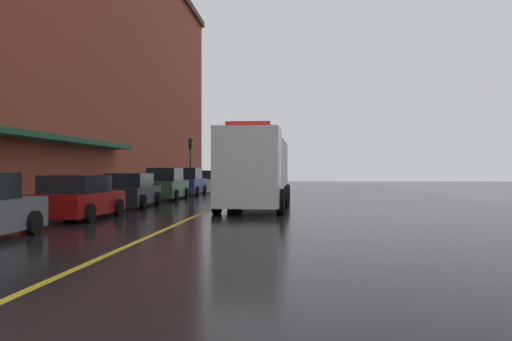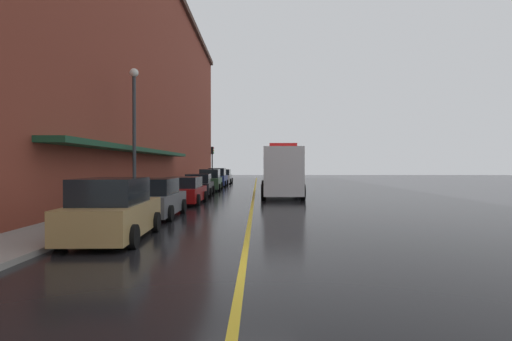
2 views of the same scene
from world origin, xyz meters
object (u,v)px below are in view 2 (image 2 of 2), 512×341
parked_car_0 (113,211)px  parking_meter_0 (207,175)px  parking_meter_1 (207,176)px  street_lamp_left (134,122)px  box_truck (281,172)px  parked_car_4 (210,180)px  parked_car_2 (185,191)px  parking_meter_2 (212,175)px  parked_car_5 (218,178)px  traffic_light_near (212,157)px  parked_car_3 (199,185)px  parked_car_1 (155,199)px  parked_car_6 (223,177)px

parked_car_0 → parking_meter_0: (-1.39, 32.29, 0.21)m
parking_meter_1 → street_lamp_left: bearing=-91.4°
box_truck → parked_car_4: bearing=-137.5°
parked_car_2 → parking_meter_2: parked_car_2 is taller
parked_car_5 → parking_meter_1: 3.18m
parked_car_2 → parked_car_4: (-0.04, 12.28, 0.13)m
parked_car_2 → parking_meter_0: size_ratio=3.19×
parked_car_0 → parked_car_4: (0.06, 23.22, 0.02)m
traffic_light_near → parked_car_4: bearing=-84.1°
parked_car_2 → parked_car_3: size_ratio=0.94×
parked_car_0 → parked_car_1: parked_car_0 is taller
parked_car_0 → parked_car_1: bearing=-1.1°
parked_car_0 → parking_meter_2: parked_car_0 is taller
parked_car_3 → box_truck: box_truck is taller
parked_car_6 → parking_meter_1: 3.89m
box_truck → traffic_light_near: traffic_light_near is taller
traffic_light_near → box_truck: bearing=-70.2°
street_lamp_left → parking_meter_0: bearing=88.6°
parking_meter_0 → parked_car_4: bearing=-80.9°
parking_meter_0 → parking_meter_2: (0.00, 4.24, 0.00)m
parked_car_0 → parked_car_2: parked_car_0 is taller
parked_car_3 → parked_car_4: (0.08, 6.17, 0.12)m
parked_car_4 → parked_car_6: bearing=-1.5°
parked_car_2 → traffic_light_near: size_ratio=0.99×
parked_car_2 → parked_car_5: 18.40m
parked_car_1 → street_lamp_left: bearing=29.9°
parked_car_4 → parking_meter_2: parked_car_4 is taller
parked_car_4 → parking_meter_0: (-1.45, 9.08, 0.20)m
parked_car_2 → traffic_light_near: 25.96m
parked_car_6 → parking_meter_0: 3.76m
parked_car_1 → box_truck: size_ratio=0.47×
parked_car_4 → parked_car_6: size_ratio=1.00×
parking_meter_0 → parked_car_2: bearing=-86.0°
parked_car_2 → parking_meter_1: 21.27m
parked_car_1 → parking_meter_2: parked_car_1 is taller
parked_car_2 → parking_meter_1: parked_car_2 is taller
parking_meter_2 → traffic_light_near: size_ratio=0.31×
box_truck → parked_car_6: bearing=-162.1°
parked_car_3 → box_truck: (5.92, -0.43, 0.96)m
parked_car_4 → parking_meter_0: bearing=7.7°
parked_car_4 → parking_meter_0: parked_car_4 is taller
parked_car_3 → parked_car_0: bearing=177.9°
parked_car_4 → box_truck: (5.85, -6.60, 0.85)m
parked_car_4 → traffic_light_near: 13.79m
parked_car_0 → parking_meter_1: size_ratio=3.34×
parked_car_0 → parked_car_3: bearing=-2.1°
parking_meter_0 → box_truck: bearing=-65.1°
box_truck → street_lamp_left: (-7.90, -8.19, 2.69)m
parked_car_1 → traffic_light_near: 31.77m
parked_car_5 → parked_car_0: bearing=179.7°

